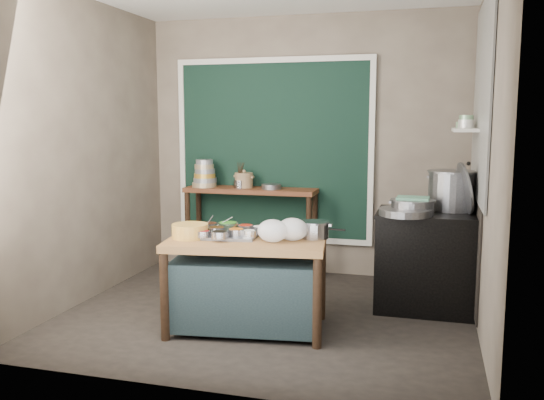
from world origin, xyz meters
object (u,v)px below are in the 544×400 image
(condiment_tray, at_px, (226,235))
(back_counter, at_px, (251,231))
(yellow_basin, at_px, (190,231))
(saucepan, at_px, (314,230))
(ceramic_crock, at_px, (244,181))
(stock_pot, at_px, (452,190))
(stove_block, at_px, (428,262))
(prep_table, at_px, (247,284))
(steamer, at_px, (413,207))
(utensil_cup, at_px, (240,184))

(condiment_tray, bearing_deg, back_counter, 100.53)
(yellow_basin, relative_size, saucepan, 1.19)
(saucepan, distance_m, ceramic_crock, 1.87)
(condiment_tray, height_order, stock_pot, stock_pot)
(back_counter, relative_size, stock_pot, 3.17)
(condiment_tray, bearing_deg, saucepan, 11.78)
(back_counter, bearing_deg, yellow_basin, -88.54)
(back_counter, bearing_deg, saucepan, -55.96)
(ceramic_crock, bearing_deg, stove_block, -20.57)
(stove_block, height_order, ceramic_crock, ceramic_crock)
(stove_block, xyz_separation_m, stock_pot, (0.18, 0.17, 0.63))
(ceramic_crock, bearing_deg, prep_table, -71.08)
(saucepan, relative_size, stock_pot, 0.54)
(steamer, bearing_deg, yellow_basin, -152.59)
(yellow_basin, height_order, steamer, steamer)
(utensil_cup, xyz_separation_m, steamer, (1.86, -0.85, -0.05))
(steamer, bearing_deg, prep_table, -147.55)
(back_counter, distance_m, stove_block, 2.04)
(back_counter, relative_size, utensil_cup, 10.07)
(prep_table, relative_size, ceramic_crock, 5.84)
(yellow_basin, bearing_deg, utensil_cup, 95.22)
(prep_table, xyz_separation_m, yellow_basin, (-0.45, -0.09, 0.43))
(back_counter, distance_m, steamer, 2.01)
(prep_table, relative_size, utensil_cup, 8.68)
(ceramic_crock, bearing_deg, steamer, -25.81)
(stove_block, height_order, utensil_cup, utensil_cup)
(prep_table, bearing_deg, utensil_cup, 102.49)
(prep_table, xyz_separation_m, utensil_cup, (-0.61, 1.65, 0.62))
(prep_table, height_order, condiment_tray, condiment_tray)
(yellow_basin, height_order, utensil_cup, utensil_cup)
(condiment_tray, xyz_separation_m, saucepan, (0.70, 0.15, 0.06))
(stove_block, distance_m, stock_pot, 0.68)
(steamer, bearing_deg, ceramic_crock, 154.19)
(back_counter, distance_m, condiment_tray, 1.69)
(condiment_tray, distance_m, stock_pot, 2.10)
(stove_block, relative_size, utensil_cup, 6.25)
(condiment_tray, distance_m, yellow_basin, 0.29)
(prep_table, bearing_deg, steamer, 24.66)
(stove_block, relative_size, ceramic_crock, 4.20)
(prep_table, distance_m, stove_block, 1.69)
(stock_pot, bearing_deg, condiment_tray, -148.71)
(prep_table, height_order, ceramic_crock, ceramic_crock)
(ceramic_crock, bearing_deg, condiment_tray, -76.82)
(stove_block, relative_size, yellow_basin, 3.09)
(prep_table, distance_m, ceramic_crock, 1.90)
(back_counter, bearing_deg, condiment_tray, -79.47)
(stove_block, distance_m, condiment_tray, 1.87)
(back_counter, distance_m, utensil_cup, 0.53)
(stove_block, relative_size, condiment_tray, 1.74)
(prep_table, distance_m, yellow_basin, 0.63)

